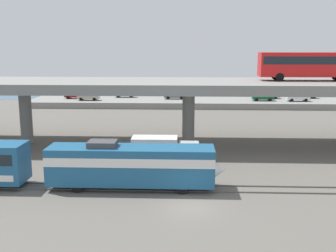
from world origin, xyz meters
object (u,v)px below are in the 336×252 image
object	(u,v)px
transit_bus_on_overpass	(309,64)
parked_car_3	(175,95)
parked_car_6	(306,95)
parked_car_7	(298,97)
train_locomotive	(139,164)
parked_car_2	(125,94)
parked_car_5	(88,97)
parked_car_1	(268,95)
parked_car_0	(75,95)
service_truck_west	(163,151)
parked_car_4	(263,97)

from	to	relation	value
transit_bus_on_overpass	parked_car_3	size ratio (longest dim) A/B	2.66
parked_car_3	parked_car_6	size ratio (longest dim) A/B	1.08
parked_car_3	parked_car_7	world-z (taller)	same
train_locomotive	parked_car_7	size ratio (longest dim) A/B	3.42
parked_car_2	parked_car_5	xyz separation A→B (m)	(-6.69, -5.37, -0.00)
train_locomotive	parked_car_3	bearing A→B (deg)	88.11
train_locomotive	parked_car_1	world-z (taller)	train_locomotive
parked_car_3	parked_car_6	bearing A→B (deg)	5.28
parked_car_1	train_locomotive	bearing A→B (deg)	67.94
parked_car_0	parked_car_1	distance (m)	40.67
parked_car_3	parked_car_0	bearing A→B (deg)	-179.48
transit_bus_on_overpass	parked_car_1	bearing A→B (deg)	-93.97
service_truck_west	parked_car_2	xyz separation A→B (m)	(-10.88, 46.76, 0.34)
parked_car_4	parked_car_6	size ratio (longest dim) A/B	1.03
train_locomotive	parked_car_1	size ratio (longest dim) A/B	3.35
service_truck_west	parked_car_3	size ratio (longest dim) A/B	1.51
train_locomotive	parked_car_3	world-z (taller)	train_locomotive
parked_car_0	parked_car_2	bearing A→B (deg)	-164.98
parked_car_6	parked_car_3	bearing A→B (deg)	-174.72
transit_bus_on_overpass	service_truck_west	distance (m)	21.75
service_truck_west	parked_car_5	world-z (taller)	service_truck_west
service_truck_west	train_locomotive	bearing A→B (deg)	-104.39
service_truck_west	parked_car_4	xyz separation A→B (m)	(17.88, 42.21, 0.34)
service_truck_west	parked_car_5	xyz separation A→B (m)	(-17.57, 41.39, 0.34)
parked_car_0	parked_car_1	bearing A→B (deg)	-177.19
parked_car_2	parked_car_3	world-z (taller)	same
train_locomotive	transit_bus_on_overpass	xyz separation A→B (m)	(18.88, 17.06, 7.82)
service_truck_west	parked_car_6	world-z (taller)	service_truck_west
parked_car_2	train_locomotive	bearing A→B (deg)	-80.26
parked_car_2	parked_car_4	bearing A→B (deg)	-8.99
parked_car_2	parked_car_6	size ratio (longest dim) A/B	1.06
transit_bus_on_overpass	parked_car_5	bearing A→B (deg)	-41.74
train_locomotive	transit_bus_on_overpass	size ratio (longest dim) A/B	1.27
train_locomotive	parked_car_0	bearing A→B (deg)	110.80
transit_bus_on_overpass	parked_car_0	distance (m)	51.51
transit_bus_on_overpass	parked_car_6	distance (m)	38.81
train_locomotive	service_truck_west	bearing A→B (deg)	75.61
parked_car_1	parked_car_4	world-z (taller)	same
transit_bus_on_overpass	parked_car_1	world-z (taller)	transit_bus_on_overpass
transit_bus_on_overpass	parked_car_3	bearing A→B (deg)	-63.06
parked_car_1	parked_car_7	xyz separation A→B (m)	(5.04, -4.30, -0.00)
parked_car_4	parked_car_6	world-z (taller)	same
service_truck_west	parked_car_1	xyz separation A→B (m)	(19.65, 46.05, 0.34)
transit_bus_on_overpass	parked_car_0	world-z (taller)	transit_bus_on_overpass
parked_car_2	parked_car_0	bearing A→B (deg)	-164.98
parked_car_2	parked_car_7	size ratio (longest dim) A/B	1.00
parked_car_4	service_truck_west	bearing A→B (deg)	67.05
transit_bus_on_overpass	parked_car_7	bearing A→B (deg)	-103.48
parked_car_1	service_truck_west	bearing A→B (deg)	66.89
train_locomotive	parked_car_0	size ratio (longest dim) A/B	3.60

